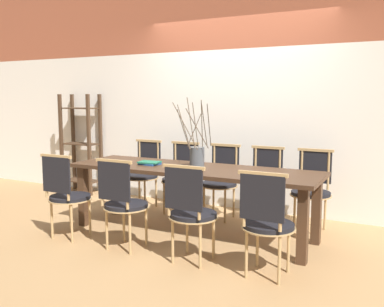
{
  "coord_description": "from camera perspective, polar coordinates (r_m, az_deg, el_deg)",
  "views": [
    {
      "loc": [
        2.08,
        -4.0,
        1.48
      ],
      "look_at": [
        0.0,
        0.0,
        0.88
      ],
      "focal_mm": 40.0,
      "sensor_mm": 36.0,
      "label": 1
    }
  ],
  "objects": [
    {
      "name": "shelving_rack",
      "position": [
        6.83,
        -14.58,
        1.23
      ],
      "size": [
        0.6,
        0.31,
        1.52
      ],
      "color": "#422D1E",
      "rests_on": "ground_plane"
    },
    {
      "name": "chair_far_left",
      "position": [
        5.49,
        -1.53,
        -2.89
      ],
      "size": [
        0.45,
        0.45,
        0.9
      ],
      "rotation": [
        0.0,
        0.0,
        3.14
      ],
      "color": "black",
      "rests_on": "ground_plane"
    },
    {
      "name": "vase_centerpiece",
      "position": [
        4.59,
        0.65,
        -0.22
      ],
      "size": [
        0.4,
        0.4,
        0.74
      ],
      "color": "#4C5156",
      "rests_on": "dining_table"
    },
    {
      "name": "chair_far_leftend",
      "position": [
        5.78,
        -6.45,
        -2.4
      ],
      "size": [
        0.45,
        0.45,
        0.9
      ],
      "rotation": [
        0.0,
        0.0,
        3.14
      ],
      "color": "black",
      "rests_on": "ground_plane"
    },
    {
      "name": "chair_far_center",
      "position": [
        5.25,
        3.87,
        -3.4
      ],
      "size": [
        0.45,
        0.45,
        0.9
      ],
      "rotation": [
        0.0,
        0.0,
        3.14
      ],
      "color": "black",
      "rests_on": "ground_plane"
    },
    {
      "name": "chair_far_rightend",
      "position": [
        4.92,
        15.69,
        -4.39
      ],
      "size": [
        0.45,
        0.45,
        0.9
      ],
      "rotation": [
        0.0,
        0.0,
        3.14
      ],
      "color": "black",
      "rests_on": "ground_plane"
    },
    {
      "name": "dining_table",
      "position": [
        4.58,
        -0.0,
        -3.04
      ],
      "size": [
        2.73,
        0.8,
        0.73
      ],
      "color": "#422B1C",
      "rests_on": "ground_plane"
    },
    {
      "name": "chair_near_center",
      "position": [
        3.82,
        -0.16,
        -7.54
      ],
      "size": [
        0.45,
        0.45,
        0.9
      ],
      "color": "black",
      "rests_on": "ground_plane"
    },
    {
      "name": "chair_far_right",
      "position": [
        5.06,
        9.54,
        -3.9
      ],
      "size": [
        0.45,
        0.45,
        0.9
      ],
      "rotation": [
        0.0,
        0.0,
        3.14
      ],
      "color": "black",
      "rests_on": "ground_plane"
    },
    {
      "name": "chair_near_leftend",
      "position": [
        4.66,
        -16.37,
        -5.08
      ],
      "size": [
        0.45,
        0.45,
        0.9
      ],
      "color": "black",
      "rests_on": "ground_plane"
    },
    {
      "name": "book_stack",
      "position": [
        4.77,
        -5.67,
        -1.27
      ],
      "size": [
        0.24,
        0.19,
        0.04
      ],
      "color": "#234C8C",
      "rests_on": "dining_table"
    },
    {
      "name": "chair_near_right",
      "position": [
        3.56,
        9.93,
        -8.77
      ],
      "size": [
        0.45,
        0.45,
        0.9
      ],
      "color": "black",
      "rests_on": "ground_plane"
    },
    {
      "name": "chair_near_left",
      "position": [
        4.2,
        -9.18,
        -6.23
      ],
      "size": [
        0.45,
        0.45,
        0.9
      ],
      "color": "black",
      "rests_on": "ground_plane"
    },
    {
      "name": "ground_plane",
      "position": [
        4.74,
        -0.0,
        -10.66
      ],
      "size": [
        16.0,
        16.0,
        0.0
      ],
      "primitive_type": "plane",
      "color": "#A87F51"
    },
    {
      "name": "wall_rear",
      "position": [
        5.66,
        6.01,
        8.71
      ],
      "size": [
        12.0,
        0.06,
        3.2
      ],
      "color": "white",
      "rests_on": "ground_plane"
    }
  ]
}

